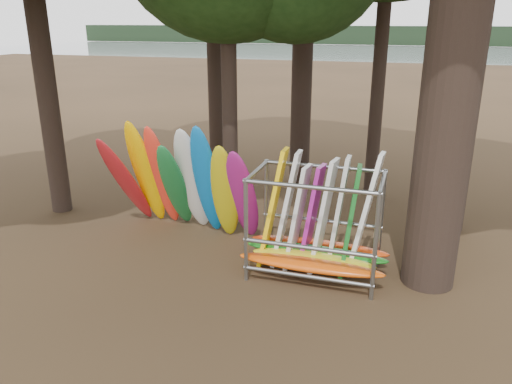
% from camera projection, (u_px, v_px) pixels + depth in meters
% --- Properties ---
extents(ground, '(120.00, 120.00, 0.00)m').
position_uv_depth(ground, '(225.00, 271.00, 11.14)').
color(ground, '#47331E').
rests_on(ground, ground).
extents(lake, '(160.00, 160.00, 0.00)m').
position_uv_depth(lake, '(388.00, 63.00, 65.21)').
color(lake, gray).
rests_on(lake, ground).
extents(far_shore, '(160.00, 4.00, 4.00)m').
position_uv_depth(far_shore, '(403.00, 36.00, 109.62)').
color(far_shore, black).
rests_on(far_shore, ground).
extents(kayak_row, '(4.08, 2.08, 3.19)m').
position_uv_depth(kayak_row, '(183.00, 183.00, 12.63)').
color(kayak_row, '#B31A20').
rests_on(kayak_row, ground).
extents(storage_rack, '(3.20, 1.54, 2.77)m').
position_uv_depth(storage_rack, '(315.00, 228.00, 10.74)').
color(storage_rack, slate).
rests_on(storage_rack, ground).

